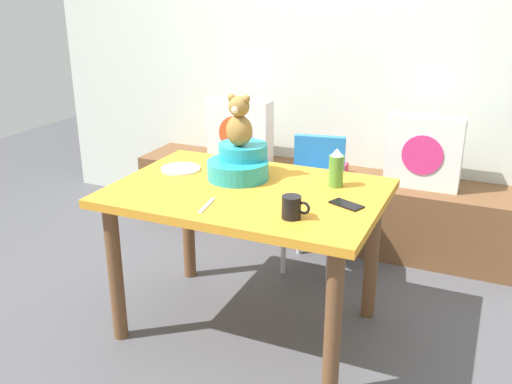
% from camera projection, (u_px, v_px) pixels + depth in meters
% --- Properties ---
extents(ground_plane, '(8.00, 8.00, 0.00)m').
position_uv_depth(ground_plane, '(248.00, 325.00, 2.92)').
color(ground_plane, '#4C4C51').
extents(back_wall, '(4.40, 0.10, 2.60)m').
position_uv_depth(back_wall, '(340.00, 37.00, 3.71)').
color(back_wall, silver).
rests_on(back_wall, ground_plane).
extents(window_bench, '(2.60, 0.44, 0.46)m').
position_uv_depth(window_bench, '(321.00, 205.00, 3.85)').
color(window_bench, brown).
rests_on(window_bench, ground_plane).
extents(pillow_floral_left, '(0.44, 0.15, 0.44)m').
position_uv_depth(pillow_floral_left, '(240.00, 131.00, 3.90)').
color(pillow_floral_left, white).
rests_on(pillow_floral_left, window_bench).
extents(pillow_floral_right, '(0.44, 0.15, 0.44)m').
position_uv_depth(pillow_floral_right, '(424.00, 152.00, 3.44)').
color(pillow_floral_right, white).
rests_on(pillow_floral_right, window_bench).
extents(book_stack, '(0.20, 0.14, 0.07)m').
position_uv_depth(book_stack, '(331.00, 168.00, 3.74)').
color(book_stack, '#C0334F').
rests_on(book_stack, window_bench).
extents(dining_table, '(1.25, 0.86, 0.74)m').
position_uv_depth(dining_table, '(247.00, 211.00, 2.70)').
color(dining_table, orange).
rests_on(dining_table, ground_plane).
extents(highchair, '(0.38, 0.49, 0.79)m').
position_uv_depth(highchair, '(316.00, 186.00, 3.34)').
color(highchair, '#2672B2').
rests_on(highchair, ground_plane).
extents(infant_seat_teal, '(0.30, 0.33, 0.16)m').
position_uv_depth(infant_seat_teal, '(240.00, 163.00, 2.80)').
color(infant_seat_teal, teal).
rests_on(infant_seat_teal, dining_table).
extents(teddy_bear, '(0.13, 0.12, 0.25)m').
position_uv_depth(teddy_bear, '(239.00, 122.00, 2.72)').
color(teddy_bear, olive).
rests_on(teddy_bear, infant_seat_teal).
extents(ketchup_bottle, '(0.07, 0.07, 0.18)m').
position_uv_depth(ketchup_bottle, '(336.00, 169.00, 2.67)').
color(ketchup_bottle, '#4C8C33').
rests_on(ketchup_bottle, dining_table).
extents(coffee_mug, '(0.12, 0.08, 0.09)m').
position_uv_depth(coffee_mug, '(292.00, 207.00, 2.32)').
color(coffee_mug, black).
rests_on(coffee_mug, dining_table).
extents(dinner_plate_near, '(0.20, 0.20, 0.01)m').
position_uv_depth(dinner_plate_near, '(181.00, 169.00, 2.92)').
color(dinner_plate_near, white).
rests_on(dinner_plate_near, dining_table).
extents(cell_phone, '(0.16, 0.12, 0.01)m').
position_uv_depth(cell_phone, '(346.00, 205.00, 2.47)').
color(cell_phone, black).
rests_on(cell_phone, dining_table).
extents(table_fork, '(0.04, 0.17, 0.01)m').
position_uv_depth(table_fork, '(207.00, 205.00, 2.46)').
color(table_fork, silver).
rests_on(table_fork, dining_table).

